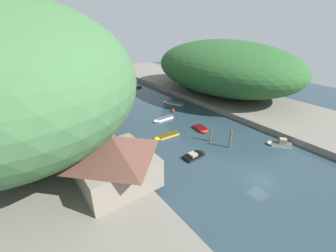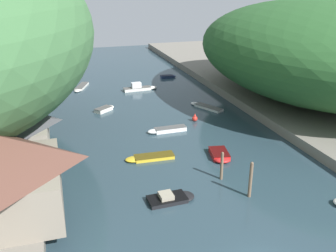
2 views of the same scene
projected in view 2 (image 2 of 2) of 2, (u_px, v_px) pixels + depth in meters
water_surface at (153, 123)px, 52.79m from camera, size 130.00×130.00×0.00m
right_bank at (308, 102)px, 59.58m from camera, size 22.00×120.00×1.27m
hillside_right at (316, 49)px, 58.07m from camera, size 33.15×46.41×15.06m
boathouse_shed at (17, 130)px, 41.16m from camera, size 7.06×8.93×4.24m
boat_far_right_bank at (105, 109)px, 57.75m from camera, size 3.54×3.19×0.61m
boat_small_dinghy at (140, 88)px, 68.28m from camera, size 6.31×1.77×1.49m
boat_far_upstream at (172, 198)px, 34.35m from camera, size 4.46×2.04×0.85m
boat_red_skiff at (166, 130)px, 49.76m from camera, size 5.33×1.41×0.57m
boat_white_cruiser at (220, 156)px, 42.51m from camera, size 2.56×4.07×0.60m
boat_navy_launch at (81, 87)px, 69.42m from camera, size 3.44×6.27×0.41m
boat_open_rowboat at (205, 106)px, 59.09m from camera, size 3.97×6.09×0.40m
boat_mid_channel at (169, 76)px, 76.90m from camera, size 3.17×1.44×0.53m
boat_yellow_tender at (148, 157)px, 42.27m from camera, size 5.63×1.83×0.41m
mooring_post_nearest at (251, 179)px, 34.42m from camera, size 0.32×0.32×3.62m
mooring_post_second at (222, 166)px, 37.57m from camera, size 0.31×0.31×3.04m
channel_buoy_near at (195, 118)px, 53.41m from camera, size 0.78×0.78×1.17m
person_on_quay at (17, 161)px, 36.87m from camera, size 0.33×0.43×1.69m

